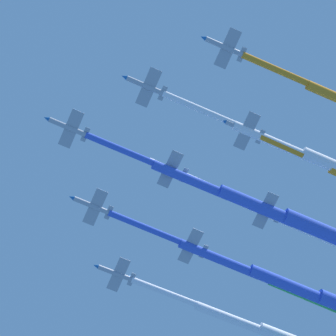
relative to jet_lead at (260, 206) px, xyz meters
The scene contains 3 objects.
jet_lead is the anchor object (origin of this frame).
jet_starboard_inner 21.61m from the jet_lead, 61.33° to the right, with size 24.98×79.91×3.86m.
jet_port_mid 19.68m from the jet_lead, 101.90° to the right, with size 21.27×68.38×3.82m.
Camera 1 is at (-47.74, 37.55, -20.87)m, focal length 85.01 mm.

